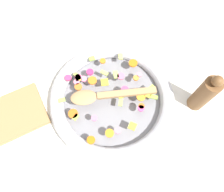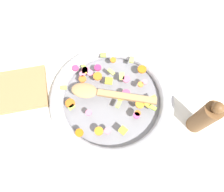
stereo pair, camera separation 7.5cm
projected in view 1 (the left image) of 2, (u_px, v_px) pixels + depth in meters
name	position (u px, v px, depth m)	size (l,w,h in m)	color
ground_plane	(112.00, 101.00, 0.79)	(4.00, 4.00, 0.00)	silver
skillet	(112.00, 99.00, 0.77)	(0.44, 0.44, 0.05)	slate
chopped_vegetables	(108.00, 91.00, 0.75)	(0.32, 0.32, 0.01)	orange
wooden_spoon	(104.00, 95.00, 0.73)	(0.29, 0.14, 0.01)	#A87F51
pepper_mill	(204.00, 94.00, 0.71)	(0.06, 0.06, 0.20)	brown
cutting_board	(12.00, 116.00, 0.76)	(0.23, 0.17, 0.02)	#9E7547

